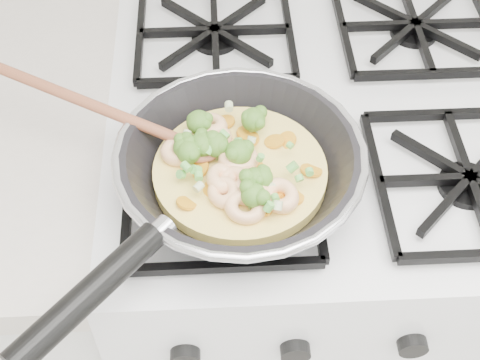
{
  "coord_description": "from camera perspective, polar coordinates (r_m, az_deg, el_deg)",
  "views": [
    {
      "loc": [
        -0.15,
        1.05,
        1.54
      ],
      "look_at": [
        -0.13,
        1.55,
        0.93
      ],
      "focal_mm": 49.99,
      "sensor_mm": 36.0,
      "label": 1
    }
  ],
  "objects": [
    {
      "name": "skillet",
      "position": [
        0.77,
        -0.48,
        1.06
      ],
      "size": [
        0.45,
        0.4,
        0.09
      ],
      "rotation": [
        0.0,
        0.0,
        0.16
      ],
      "color": "black",
      "rests_on": "stove"
    },
    {
      "name": "stove",
      "position": [
        1.27,
        5.49,
        -8.26
      ],
      "size": [
        0.6,
        0.6,
        0.92
      ],
      "color": "white",
      "rests_on": "ground"
    }
  ]
}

